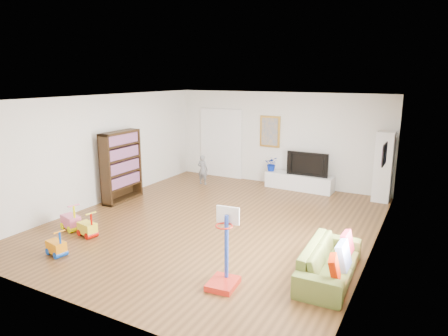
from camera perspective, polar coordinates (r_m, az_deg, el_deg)
The scene contains 25 objects.
floor at distance 8.86m, azimuth -1.24°, elevation -7.78°, with size 6.50×7.50×0.00m, color brown.
ceiling at distance 8.29m, azimuth -1.33°, elevation 9.94°, with size 6.50×7.50×0.00m, color white.
wall_back at distance 11.82m, azimuth 7.76°, elevation 4.16°, with size 6.50×0.00×2.70m, color silver.
wall_front at distance 5.65m, azimuth -20.57°, elevation -6.38°, with size 6.50×0.00×2.70m, color white.
wall_left at distance 10.44m, azimuth -17.00°, elevation 2.54°, with size 0.00×7.50×2.70m, color white.
wall_right at distance 7.46m, azimuth 20.97°, elevation -1.78°, with size 0.00×7.50×2.70m, color silver.
navy_accent at distance 8.73m, azimuth 22.40°, elevation 3.50°, with size 0.01×3.20×1.70m, color black.
olive_wainscot at distance 9.03m, azimuth 21.66°, elevation -4.96°, with size 0.01×3.20×1.00m, color brown.
doorway at distance 12.62m, azimuth -0.45°, elevation 3.46°, with size 1.45×0.06×2.10m, color white.
painting_back at distance 11.85m, azimuth 6.59°, elevation 5.19°, with size 0.62×0.06×0.92m, color gold.
artwork_right at distance 8.99m, azimuth 21.97°, elevation 1.84°, with size 0.04×0.56×0.46m, color #7F3F8C.
media_console at distance 11.50m, azimuth 10.68°, elevation -1.94°, with size 1.91×0.48×0.45m, color silver.
tall_cabinet at distance 10.87m, azimuth 21.84°, elevation 0.14°, with size 0.42×0.42×1.80m, color white.
bookshelf at distance 10.50m, azimuth -14.47°, elevation 0.24°, with size 0.32×1.23×1.80m, color black.
sofa at distance 6.72m, azimuth 14.86°, elevation -12.79°, with size 1.84×0.72×0.54m, color olive.
basketball_hoop at distance 6.09m, azimuth -0.15°, elevation -11.50°, with size 0.42×0.52×1.24m, color red.
ride_on_yellow at distance 8.50m, azimuth -18.99°, elevation -7.53°, with size 0.40×0.25×0.53m, color yellow.
ride_on_orange at distance 7.85m, azimuth -22.90°, elevation -9.74°, with size 0.37×0.23×0.50m, color orange.
ride_on_pink at distance 8.96m, azimuth -21.09°, elevation -6.48°, with size 0.44×0.27×0.58m, color #E5618C.
child at distance 11.80m, azimuth -3.06°, elevation -0.26°, with size 0.32×0.21×0.88m, color slate.
tv at distance 11.30m, azimuth 11.98°, elevation 0.65°, with size 1.16×0.15×0.67m, color black.
vase_plant at distance 11.65m, azimuth 6.84°, elevation 0.60°, with size 0.38×0.33×0.43m, color #06219B.
pillow_left at distance 6.15m, azimuth 15.53°, elevation -13.74°, with size 0.09×0.36×0.36m, color #B11F00.
pillow_center at distance 6.61m, azimuth 16.72°, elevation -11.89°, with size 0.11×0.42×0.42m, color silver.
pillow_right at distance 7.08m, azimuth 17.21°, elevation -10.21°, with size 0.10×0.37×0.37m, color #C52A42.
Camera 1 is at (4.10, -7.19, 3.14)m, focal length 32.00 mm.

